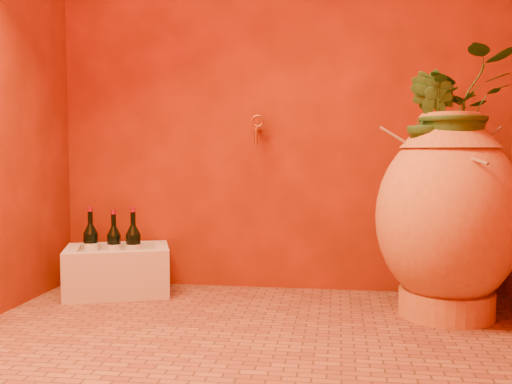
% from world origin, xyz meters
% --- Properties ---
extents(floor, '(2.50, 2.50, 0.00)m').
position_xyz_m(floor, '(0.00, 0.00, 0.00)').
color(floor, brown).
rests_on(floor, ground).
extents(wall_back, '(2.50, 0.02, 2.50)m').
position_xyz_m(wall_back, '(0.00, 1.00, 1.25)').
color(wall_back, '#601D05').
rests_on(wall_back, ground).
extents(amphora, '(0.75, 0.75, 0.96)m').
position_xyz_m(amphora, '(0.85, 0.55, 0.48)').
color(amphora, '#CA8139').
rests_on(amphora, floor).
extents(stone_basin, '(0.64, 0.55, 0.26)m').
position_xyz_m(stone_basin, '(-0.85, 0.74, 0.12)').
color(stone_basin, beige).
rests_on(stone_basin, floor).
extents(wine_bottle_a, '(0.08, 0.08, 0.33)m').
position_xyz_m(wine_bottle_a, '(-1.01, 0.75, 0.26)').
color(wine_bottle_a, black).
rests_on(wine_bottle_a, stone_basin).
extents(wine_bottle_b, '(0.08, 0.08, 0.34)m').
position_xyz_m(wine_bottle_b, '(-0.76, 0.73, 0.26)').
color(wine_bottle_b, black).
rests_on(wine_bottle_b, stone_basin).
extents(wine_bottle_c, '(0.08, 0.08, 0.32)m').
position_xyz_m(wine_bottle_c, '(-0.88, 0.76, 0.25)').
color(wine_bottle_c, black).
rests_on(wine_bottle_c, stone_basin).
extents(wall_tap, '(0.07, 0.15, 0.16)m').
position_xyz_m(wall_tap, '(-0.10, 0.92, 0.91)').
color(wall_tap, '#9A5E23').
rests_on(wall_tap, wall_back).
extents(plant_main, '(0.58, 0.54, 0.52)m').
position_xyz_m(plant_main, '(0.87, 0.54, 0.98)').
color(plant_main, '#234D1B').
rests_on(plant_main, amphora).
extents(plant_side, '(0.28, 0.30, 0.43)m').
position_xyz_m(plant_side, '(0.75, 0.49, 0.92)').
color(plant_side, '#234D1B').
rests_on(plant_side, amphora).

